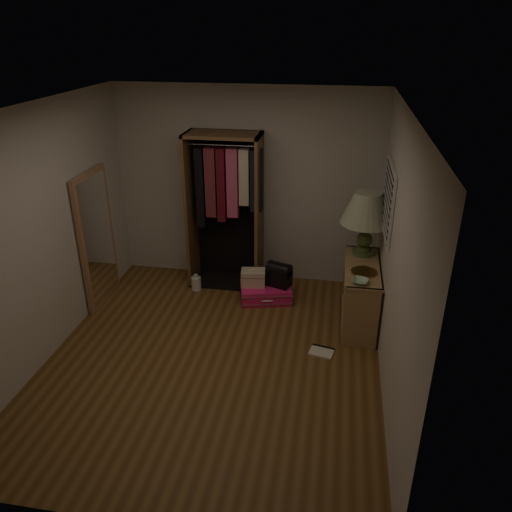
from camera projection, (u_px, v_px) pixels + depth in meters
name	position (u px, v px, depth m)	size (l,w,h in m)	color
ground	(214.00, 358.00, 5.36)	(4.00, 4.00, 0.00)	brown
room_walls	(217.00, 228.00, 4.75)	(3.52, 4.02, 2.60)	#BDB7A8
console_bookshelf	(360.00, 291.00, 5.89)	(0.42, 1.12, 0.75)	#987749
open_wardrobe	(226.00, 198.00, 6.46)	(0.97, 0.50, 2.05)	brown
floor_mirror	(97.00, 239.00, 6.15)	(0.06, 0.80, 1.70)	#9E6D4C
pink_suitcase	(265.00, 292.00, 6.47)	(0.75, 0.61, 0.20)	#E31B67
train_case	(253.00, 278.00, 6.39)	(0.33, 0.25, 0.22)	beige
black_bag	(279.00, 274.00, 6.36)	(0.34, 0.28, 0.32)	black
table_lamp	(367.00, 210.00, 5.76)	(0.65, 0.65, 0.77)	#415428
brass_tray	(364.00, 272.00, 5.54)	(0.38, 0.38, 0.02)	#B57F45
ceramic_bowl	(360.00, 281.00, 5.31)	(0.18, 0.18, 0.04)	#9FBD9E
white_jug	(196.00, 283.00, 6.70)	(0.15, 0.15, 0.23)	silver
floor_book	(322.00, 351.00, 5.46)	(0.29, 0.25, 0.02)	beige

